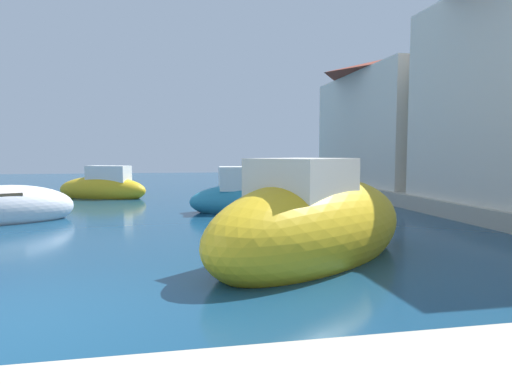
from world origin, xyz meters
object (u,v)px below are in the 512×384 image
object	(u,v)px
waterfront_building_annex	(402,119)
moored_boat_2	(103,188)
moored_boat_0	(314,226)
moored_boat_1	(255,198)
moored_boat_7	(6,209)
quayside_tree	(494,96)

from	to	relation	value
waterfront_building_annex	moored_boat_2	bearing A→B (deg)	178.40
waterfront_building_annex	moored_boat_0	bearing A→B (deg)	-124.91
moored_boat_1	moored_boat_2	size ratio (longest dim) A/B	1.06
moored_boat_0	moored_boat_7	world-z (taller)	moored_boat_0
moored_boat_1	quayside_tree	xyz separation A→B (m)	(8.18, -1.11, 3.48)
moored_boat_2	moored_boat_7	distance (m)	6.93
moored_boat_2	quayside_tree	distance (m)	15.95
moored_boat_1	waterfront_building_annex	size ratio (longest dim) A/B	0.49
moored_boat_0	quayside_tree	bearing A→B (deg)	-4.71
moored_boat_1	moored_boat_7	size ratio (longest dim) A/B	1.14
moored_boat_2	waterfront_building_annex	world-z (taller)	waterfront_building_annex
quayside_tree	moored_boat_7	bearing A→B (deg)	179.13
moored_boat_2	moored_boat_0	bearing A→B (deg)	137.35
moored_boat_0	moored_boat_7	bearing A→B (deg)	101.61
moored_boat_0	waterfront_building_annex	bearing A→B (deg)	15.90
moored_boat_0	quayside_tree	world-z (taller)	quayside_tree
moored_boat_2	quayside_tree	world-z (taller)	quayside_tree
moored_boat_2	quayside_tree	bearing A→B (deg)	177.14
moored_boat_0	waterfront_building_annex	size ratio (longest dim) A/B	0.61
moored_boat_7	quayside_tree	size ratio (longest dim) A/B	0.81
moored_boat_2	moored_boat_1	bearing A→B (deg)	158.22
quayside_tree	moored_boat_1	bearing A→B (deg)	172.25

